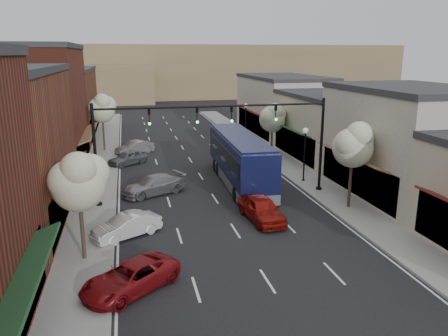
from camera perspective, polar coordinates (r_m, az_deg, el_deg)
ground at (r=24.08m, az=2.67°, el=-10.00°), size 160.00×160.00×0.00m
sidewalk_left at (r=40.89m, az=-15.83°, el=0.01°), size 2.80×73.00×0.15m
sidewalk_right at (r=43.24m, az=6.95°, el=1.25°), size 2.80×73.00×0.15m
curb_left at (r=40.83m, az=-13.87°, el=0.12°), size 0.25×73.00×0.17m
curb_right at (r=42.80m, az=5.19°, el=1.16°), size 0.25×73.00×0.17m
bldg_left_midfar at (r=42.17m, az=-24.24°, el=7.09°), size 10.14×14.10×10.90m
bldg_left_far at (r=57.98m, az=-21.11°, el=7.90°), size 10.14×18.10×8.40m
bldg_right_midnear at (r=33.98m, az=22.84°, el=3.12°), size 9.14×12.10×7.90m
bldg_right_midfar at (r=44.24m, az=13.81°, el=5.33°), size 9.14×12.10×6.40m
bldg_right_far at (r=56.93m, az=7.59°, el=8.13°), size 9.14×16.10×7.40m
hill_far at (r=111.30m, az=-9.89°, el=12.41°), size 120.00×30.00×12.00m
hill_near at (r=101.08m, az=-23.97°, el=10.04°), size 50.00×20.00×8.00m
signal_mast_right at (r=31.73m, az=8.79°, el=4.68°), size 8.22×0.46×7.00m
signal_mast_left at (r=29.57m, az=-12.00°, el=3.80°), size 8.22×0.46×7.00m
tree_right_near at (r=29.32m, az=16.63°, el=3.07°), size 2.85×2.65×5.95m
tree_right_far at (r=43.83m, az=6.41°, el=6.67°), size 2.85×2.65×5.43m
tree_left_near at (r=21.94m, az=-18.43°, el=-1.49°), size 2.85×2.65×5.69m
tree_left_far at (r=47.39m, az=-15.62°, el=7.57°), size 2.85×2.65×6.13m
lamp_post_near at (r=35.12m, az=10.52°, el=2.88°), size 0.44×0.44×4.44m
lamp_post_far at (r=51.43m, az=2.87°, el=6.81°), size 0.44×0.44×4.44m
coach_bus at (r=34.55m, az=2.07°, el=1.22°), size 3.18×12.73×3.86m
red_hatchback at (r=27.20m, az=4.91°, el=-5.30°), size 2.26×4.70×1.55m
parked_car_a at (r=19.98m, az=-12.14°, el=-13.80°), size 4.87×4.46×1.26m
parked_car_b at (r=25.41m, az=-12.61°, el=-7.39°), size 4.12×3.12×1.30m
parked_car_c at (r=32.52m, az=-9.20°, el=-2.21°), size 5.21×3.81×1.40m
parked_car_d at (r=41.60m, az=-12.46°, el=1.31°), size 4.03×3.62×1.33m
parked_car_e at (r=46.00m, az=-11.59°, el=2.64°), size 4.20×3.44×1.35m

